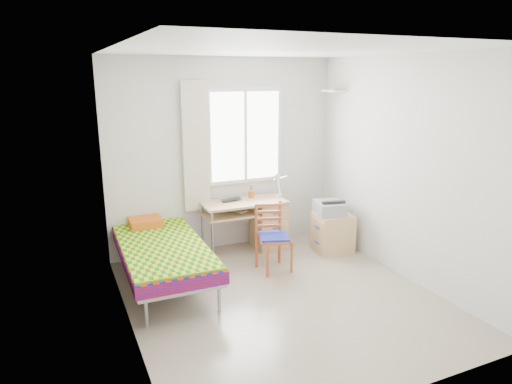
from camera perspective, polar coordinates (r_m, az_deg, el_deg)
floor at (r=5.13m, az=3.28°, el=-13.07°), size 3.50×3.50×0.00m
ceiling at (r=4.55m, az=3.77°, el=17.32°), size 3.50×3.50×0.00m
wall_back at (r=6.24m, az=-3.98°, el=4.58°), size 3.20×0.00×3.20m
wall_left at (r=4.20m, az=-16.23°, el=-0.92°), size 0.00×3.50×3.50m
wall_right at (r=5.59m, az=18.22°, el=2.70°), size 0.00×3.50×3.50m
window at (r=6.29m, az=-1.37°, el=6.99°), size 1.10×0.04×1.30m
curtain at (r=6.02m, az=-7.54°, el=5.57°), size 0.35×0.05×1.70m
floating_shelf at (r=6.52m, az=9.67°, el=12.35°), size 0.20×0.32×0.03m
bed at (r=5.45m, az=-11.82°, el=-6.85°), size 0.96×2.00×0.86m
desk at (r=6.36m, az=0.97°, el=-3.67°), size 1.15×0.55×0.71m
chair at (r=5.66m, az=2.12°, el=-5.08°), size 0.46×0.46×0.85m
cabinet at (r=6.37m, az=9.54°, el=-5.03°), size 0.53×0.48×0.53m
printer at (r=6.27m, az=9.17°, el=-1.93°), size 0.44×0.48×0.18m
laptop at (r=6.15m, az=-2.92°, el=-1.07°), size 0.32×0.23×0.02m
pen_cup at (r=6.34m, az=-0.64°, el=-0.25°), size 0.09×0.09×0.09m
task_lamp at (r=6.21m, az=2.89°, el=1.19°), size 0.22×0.31×0.37m
book at (r=6.10m, az=-2.71°, el=-2.49°), size 0.21×0.24×0.02m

